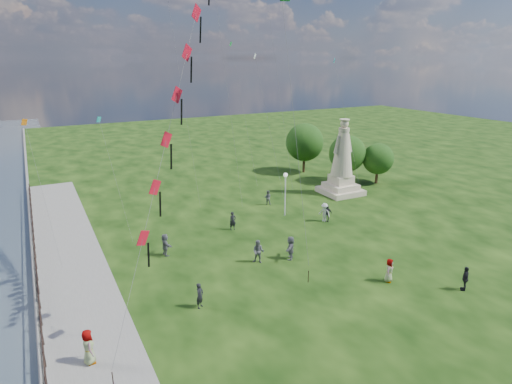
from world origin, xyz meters
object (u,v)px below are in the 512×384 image
statue (342,166)px  person_6 (233,221)px  lamppost (285,185)px  person_8 (325,212)px  person_5 (165,245)px  person_3 (465,278)px  person_9 (327,213)px  person_10 (89,349)px  person_1 (258,252)px  person_11 (291,248)px  person_7 (268,197)px  person_0 (200,295)px  person_4 (389,270)px

statue → person_6: size_ratio=4.98×
lamppost → person_8: (2.49, -3.21, -2.26)m
person_5 → person_8: person_8 is taller
person_3 → person_9: 14.76m
statue → person_10: statue is taller
person_9 → person_1: bearing=-112.1°
person_6 → person_10: person_10 is taller
person_8 → person_11: bearing=-75.4°
person_1 → person_6: bearing=123.7°
person_8 → person_10: bearing=-86.5°
person_3 → person_7: 22.01m
person_7 → person_8: 7.33m
person_0 → person_11: size_ratio=0.89×
person_7 → person_11: size_ratio=0.82×
lamppost → person_1: bearing=-132.6°
person_6 → person_7: person_6 is taller
person_3 → person_11: bearing=-91.5°
person_4 → person_7: bearing=56.1°
person_5 → person_8: (15.69, 0.08, 0.01)m
lamppost → person_6: 6.71m
person_0 → person_7: person_0 is taller
person_11 → person_10: bearing=-31.2°
lamppost → person_8: 4.65m
person_6 → person_10: (-14.15, -12.98, 0.09)m
person_4 → person_7: 18.55m
person_3 → person_10: person_10 is taller
statue → person_3: bearing=-105.7°
person_5 → person_7: person_5 is taller
person_3 → person_11: 12.38m
statue → person_0: size_ratio=5.13×
person_6 → person_11: (1.47, -7.53, 0.08)m
person_0 → person_6: bearing=17.8°
lamppost → person_4: 14.99m
person_4 → person_9: (3.27, 11.48, -0.04)m
person_8 → person_11: (-7.24, -5.32, 0.03)m
lamppost → person_11: 10.02m
person_3 → person_11: person_11 is taller
person_1 → person_10: 14.40m
person_5 → person_6: person_5 is taller
person_1 → person_0: bearing=-106.4°
person_4 → person_6: bearing=80.5°
person_5 → person_9: size_ratio=1.11×
person_11 → person_4: bearing=73.3°
person_6 → person_10: 19.20m
person_11 → statue: bearing=168.8°
person_7 → person_10: (-20.51, -17.72, 0.18)m
person_6 → person_7: 7.93m
person_10 → person_7: bearing=-53.9°
person_1 → person_10: bearing=-112.6°
person_1 → person_7: (7.44, 11.68, -0.15)m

